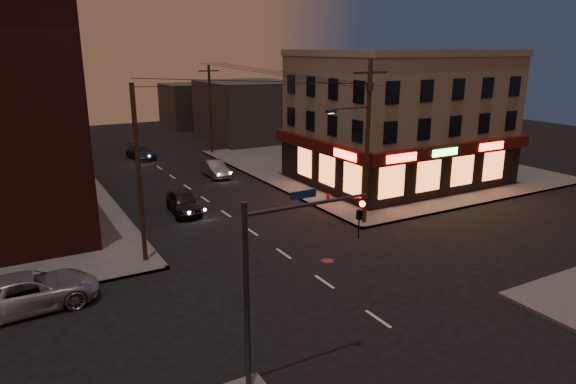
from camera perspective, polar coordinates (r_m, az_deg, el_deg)
ground at (r=24.80m, az=4.07°, el=-9.93°), size 120.00×120.00×0.00m
sidewalk_ne at (r=49.54m, az=9.40°, el=3.02°), size 24.00×28.00×0.15m
pizza_building at (r=43.14m, az=12.18°, el=8.15°), size 15.85×12.85×10.50m
bg_building_ne_a at (r=62.89m, az=-4.38°, el=8.98°), size 10.00×12.00×7.00m
bg_building_ne_b at (r=75.11m, az=-10.39°, el=9.46°), size 8.00×8.00×6.00m
utility_pole_main at (r=31.40m, az=8.67°, el=6.42°), size 4.20×0.44×10.00m
utility_pole_far at (r=54.47m, az=-8.62°, el=9.06°), size 0.26×0.26×9.00m
utility_pole_west at (r=26.42m, az=-16.24°, el=1.79°), size 0.24×0.24×9.00m
traffic_signal at (r=16.09m, az=-1.31°, el=-8.28°), size 4.49×0.32×6.47m
suv_cross at (r=24.66m, az=-26.85°, el=-9.84°), size 5.75×2.89×1.56m
sedan_near at (r=35.26m, az=-11.56°, el=-1.07°), size 2.19×4.58×1.51m
sedan_mid at (r=44.97m, az=-8.14°, el=2.59°), size 1.62×4.22×1.37m
sedan_far at (r=53.92m, az=-16.06°, el=4.28°), size 2.43×4.79×1.33m
fire_hydrant at (r=36.53m, az=4.48°, el=-0.61°), size 0.30×0.30×0.67m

